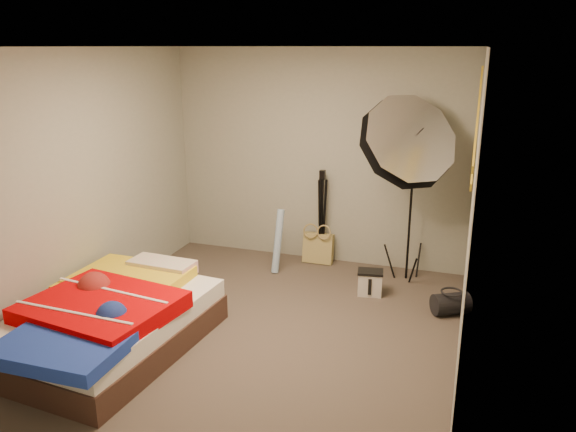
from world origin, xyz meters
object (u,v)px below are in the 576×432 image
at_px(camera_tripod, 322,211).
at_px(tote_bag, 318,248).
at_px(bed, 110,320).
at_px(photo_umbrella, 405,144).
at_px(wrapping_roll, 278,241).
at_px(camera_case, 370,283).
at_px(duffel_bag, 451,304).

bearing_deg(camera_tripod, tote_bag, -155.99).
relative_size(bed, photo_umbrella, 0.93).
height_order(wrapping_roll, bed, wrapping_roll).
xyz_separation_m(tote_bag, camera_tripod, (0.03, 0.01, 0.47)).
xyz_separation_m(wrapping_roll, camera_tripod, (0.40, 0.43, 0.28)).
bearing_deg(camera_tripod, bed, -114.88).
xyz_separation_m(camera_case, bed, (-1.90, -1.80, 0.14)).
bearing_deg(duffel_bag, bed, -178.91).
height_order(wrapping_roll, camera_case, wrapping_roll).
bearing_deg(camera_case, bed, -145.52).
relative_size(bed, camera_tripod, 1.77).
xyz_separation_m(tote_bag, duffel_bag, (1.59, -0.91, -0.07)).
distance_m(duffel_bag, photo_umbrella, 1.65).
distance_m(wrapping_roll, camera_case, 1.19).
xyz_separation_m(bed, camera_tripod, (1.17, 2.52, 0.38)).
bearing_deg(wrapping_roll, bed, -110.26).
relative_size(wrapping_roll, duffel_bag, 2.10).
xyz_separation_m(duffel_bag, bed, (-2.73, -1.60, 0.16)).
height_order(camera_case, bed, bed).
bearing_deg(tote_bag, bed, -114.05).
bearing_deg(camera_case, wrapping_roll, 156.42).
distance_m(tote_bag, camera_tripod, 0.47).
distance_m(tote_bag, duffel_bag, 1.83).
relative_size(wrapping_roll, camera_case, 3.00).
xyz_separation_m(wrapping_roll, photo_umbrella, (1.36, 0.06, 1.18)).
height_order(camera_case, duffel_bag, camera_case).
bearing_deg(bed, photo_umbrella, 45.25).
bearing_deg(tote_bag, wrapping_roll, -130.96).
bearing_deg(wrapping_roll, tote_bag, 48.70).
bearing_deg(wrapping_roll, duffel_bag, -14.07).
xyz_separation_m(wrapping_roll, bed, (-0.77, -2.09, -0.10)).
height_order(tote_bag, bed, bed).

